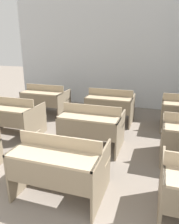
% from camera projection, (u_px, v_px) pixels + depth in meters
% --- Properties ---
extents(wall_back, '(6.94, 0.06, 3.18)m').
position_uv_depth(wall_back, '(124.00, 54.00, 6.39)').
color(wall_back, silver).
rests_on(wall_back, ground_plane).
extents(bench_front_center, '(1.10, 0.84, 0.84)m').
position_uv_depth(bench_front_center, '(60.00, 164.00, 2.77)').
color(bench_front_center, '#7A6B54').
rests_on(bench_front_center, ground_plane).
extents(bench_second_left, '(1.10, 0.84, 0.84)m').
position_uv_depth(bench_second_left, '(12.00, 116.00, 4.59)').
color(bench_second_left, '#7E6E57').
rests_on(bench_second_left, ground_plane).
extents(bench_second_center, '(1.10, 0.84, 0.84)m').
position_uv_depth(bench_second_center, '(92.00, 125.00, 4.06)').
color(bench_second_center, '#82725B').
rests_on(bench_second_center, ground_plane).
extents(bench_third_left, '(1.10, 0.84, 0.84)m').
position_uv_depth(bench_third_left, '(46.00, 99.00, 5.91)').
color(bench_third_left, '#7D6D56').
rests_on(bench_third_left, ground_plane).
extents(bench_third_center, '(1.10, 0.84, 0.84)m').
position_uv_depth(bench_third_center, '(110.00, 105.00, 5.37)').
color(bench_third_center, '#796A53').
rests_on(bench_third_center, ground_plane).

